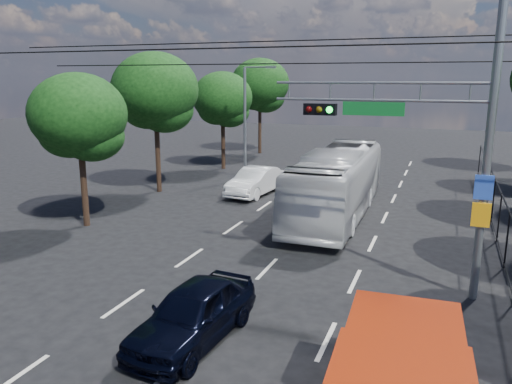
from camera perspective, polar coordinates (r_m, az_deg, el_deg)
The scene contains 12 objects.
lane_markings at distance 22.74m, azimuth 6.38°, elevation -3.46°, with size 6.12×38.00×0.01m.
signal_mast at distance 15.18m, azimuth 20.69°, elevation 7.75°, with size 6.43×0.39×9.50m.
streetlight_left at distance 31.50m, azimuth -0.99°, elevation 8.49°, with size 2.09×0.22×7.08m.
utility_wires at distance 16.88m, azimuth 2.39°, elevation 15.77°, with size 22.00×5.04×0.74m.
fence_right at distance 20.17m, azimuth 26.46°, elevation -3.87°, with size 0.06×34.03×2.00m.
tree_left_b at distance 22.58m, azimuth -19.51°, elevation 7.61°, with size 4.08×4.08×6.63m.
tree_left_c at distance 28.54m, azimuth -11.39°, elevation 10.70°, with size 4.80×4.80×7.80m.
tree_left_d at distance 35.43m, azimuth -3.80°, elevation 10.23°, with size 4.20×4.20×6.83m.
tree_left_e at distance 42.87m, azimuth 0.49°, elevation 11.81°, with size 4.92×4.92×7.99m.
navy_hatchback at distance 12.76m, azimuth -7.19°, elevation -13.57°, with size 1.71×4.26×1.45m, color black.
white_bus at distance 23.63m, azimuth 9.27°, elevation 1.02°, with size 2.65×11.33×3.16m, color silver.
white_van at distance 27.77m, azimuth -0.08°, elevation 1.23°, with size 1.59×4.57×1.51m, color white.
Camera 1 is at (5.38, -7.14, 6.41)m, focal length 35.00 mm.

